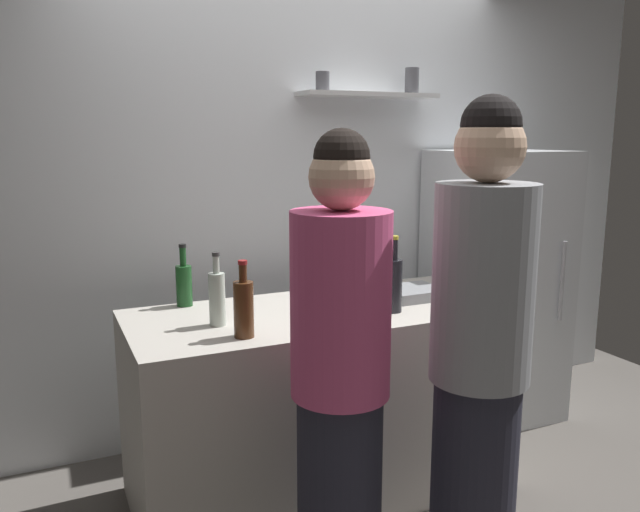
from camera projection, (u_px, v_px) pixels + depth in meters
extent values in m
cube|color=white|center=(294.00, 202.00, 3.60)|extent=(4.80, 0.10, 2.60)
cube|color=silver|center=(368.00, 95.00, 3.50)|extent=(0.80, 0.22, 0.02)
cylinder|color=#4C4C51|center=(323.00, 81.00, 3.37)|extent=(0.07, 0.07, 0.10)
cylinder|color=#4C4C51|center=(412.00, 81.00, 3.59)|extent=(0.08, 0.08, 0.14)
cube|color=silver|center=(495.00, 285.00, 3.79)|extent=(0.66, 0.65, 1.58)
cylinder|color=#99999E|center=(562.00, 281.00, 3.54)|extent=(0.02, 0.02, 0.45)
cube|color=#B7B2A8|center=(320.00, 401.00, 2.98)|extent=(1.73, 0.76, 0.89)
cube|color=gray|center=(406.00, 293.00, 3.09)|extent=(0.34, 0.24, 0.05)
cylinder|color=#B2B2B7|center=(323.00, 293.00, 2.97)|extent=(0.10, 0.10, 0.11)
cylinder|color=silver|center=(321.00, 281.00, 2.96)|extent=(0.02, 0.03, 0.16)
cylinder|color=silver|center=(323.00, 279.00, 2.96)|extent=(0.02, 0.01, 0.18)
cylinder|color=silver|center=(320.00, 279.00, 2.94)|extent=(0.01, 0.01, 0.19)
cylinder|color=silver|center=(322.00, 280.00, 2.97)|extent=(0.02, 0.01, 0.17)
cylinder|color=silver|center=(324.00, 282.00, 2.97)|extent=(0.02, 0.02, 0.15)
cylinder|color=silver|center=(324.00, 280.00, 2.98)|extent=(0.02, 0.02, 0.16)
cylinder|color=black|center=(394.00, 286.00, 2.85)|extent=(0.08, 0.08, 0.24)
cylinder|color=black|center=(394.00, 250.00, 2.82)|extent=(0.03, 0.03, 0.09)
cylinder|color=gold|center=(395.00, 238.00, 2.81)|extent=(0.03, 0.03, 0.02)
cylinder|color=#472814|center=(244.00, 310.00, 2.49)|extent=(0.08, 0.08, 0.22)
cylinder|color=#472814|center=(243.00, 273.00, 2.46)|extent=(0.03, 0.03, 0.07)
cylinder|color=maroon|center=(243.00, 262.00, 2.45)|extent=(0.04, 0.04, 0.02)
cylinder|color=#B2BFB2|center=(217.00, 299.00, 2.64)|extent=(0.07, 0.07, 0.22)
cylinder|color=#B2BFB2|center=(216.00, 265.00, 2.62)|extent=(0.03, 0.03, 0.07)
cylinder|color=#333333|center=(216.00, 254.00, 2.61)|extent=(0.03, 0.03, 0.02)
cylinder|color=#19471E|center=(184.00, 286.00, 2.95)|extent=(0.07, 0.07, 0.19)
cylinder|color=#19471E|center=(183.00, 257.00, 2.93)|extent=(0.03, 0.03, 0.09)
cylinder|color=black|center=(182.00, 246.00, 2.92)|extent=(0.03, 0.03, 0.02)
cylinder|color=silver|center=(347.00, 301.00, 2.67)|extent=(0.09, 0.09, 0.20)
cylinder|color=silver|center=(347.00, 274.00, 2.65)|extent=(0.05, 0.05, 0.02)
cylinder|color=#268C3F|center=(347.00, 270.00, 2.64)|extent=(0.05, 0.05, 0.02)
cylinder|color=#262633|center=(473.00, 491.00, 2.26)|extent=(0.30, 0.30, 0.85)
cylinder|color=gray|center=(483.00, 284.00, 2.12)|extent=(0.34, 0.34, 0.67)
sphere|color=#D8AD8C|center=(490.00, 147.00, 2.03)|extent=(0.23, 0.23, 0.23)
sphere|color=black|center=(491.00, 125.00, 2.02)|extent=(0.20, 0.20, 0.20)
cylinder|color=#262633|center=(339.00, 499.00, 2.26)|extent=(0.30, 0.30, 0.80)
cylinder|color=#D14C7F|center=(341.00, 305.00, 2.12)|extent=(0.34, 0.34, 0.63)
sphere|color=#D8AD8C|center=(341.00, 177.00, 2.04)|extent=(0.22, 0.22, 0.22)
sphere|color=black|center=(342.00, 157.00, 2.03)|extent=(0.18, 0.18, 0.18)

